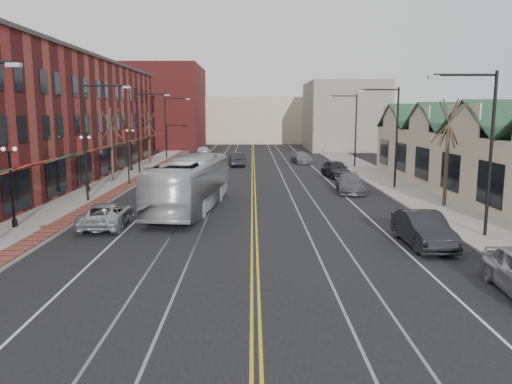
{
  "coord_description": "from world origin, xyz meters",
  "views": [
    {
      "loc": [
        -0.09,
        -18.1,
        6.22
      ],
      "look_at": [
        0.1,
        8.09,
        2.0
      ],
      "focal_mm": 35.0,
      "sensor_mm": 36.0,
      "label": 1
    }
  ],
  "objects_px": {
    "transit_bus": "(190,184)",
    "parked_car_c": "(350,184)",
    "parked_suv": "(106,215)",
    "parked_car_d": "(336,169)",
    "parked_car_b": "(423,229)"
  },
  "relations": [
    {
      "from": "parked_car_b",
      "to": "parked_car_d",
      "type": "distance_m",
      "value": 24.74
    },
    {
      "from": "transit_bus",
      "to": "parked_car_c",
      "type": "relative_size",
      "value": 2.49
    },
    {
      "from": "transit_bus",
      "to": "parked_car_c",
      "type": "height_order",
      "value": "transit_bus"
    },
    {
      "from": "parked_car_c",
      "to": "parked_car_d",
      "type": "xyz_separation_m",
      "value": [
        0.41,
        9.12,
        0.11
      ]
    },
    {
      "from": "parked_suv",
      "to": "parked_car_c",
      "type": "relative_size",
      "value": 1.01
    },
    {
      "from": "parked_car_b",
      "to": "transit_bus",
      "type": "bearing_deg",
      "value": 142.63
    },
    {
      "from": "parked_suv",
      "to": "parked_car_b",
      "type": "distance_m",
      "value": 16.43
    },
    {
      "from": "transit_bus",
      "to": "parked_car_c",
      "type": "xyz_separation_m",
      "value": [
        11.52,
        6.95,
        -0.99
      ]
    },
    {
      "from": "parked_suv",
      "to": "parked_car_d",
      "type": "bearing_deg",
      "value": -131.33
    },
    {
      "from": "transit_bus",
      "to": "parked_suv",
      "type": "relative_size",
      "value": 2.47
    },
    {
      "from": "parked_car_b",
      "to": "parked_car_c",
      "type": "distance_m",
      "value": 15.63
    },
    {
      "from": "parked_suv",
      "to": "parked_car_c",
      "type": "distance_m",
      "value": 19.42
    },
    {
      "from": "transit_bus",
      "to": "parked_car_b",
      "type": "xyz_separation_m",
      "value": [
        11.91,
        -8.67,
        -0.9
      ]
    },
    {
      "from": "transit_bus",
      "to": "parked_suv",
      "type": "height_order",
      "value": "transit_bus"
    },
    {
      "from": "transit_bus",
      "to": "parked_suv",
      "type": "xyz_separation_m",
      "value": [
        -4.02,
        -4.68,
        -1.01
      ]
    }
  ]
}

